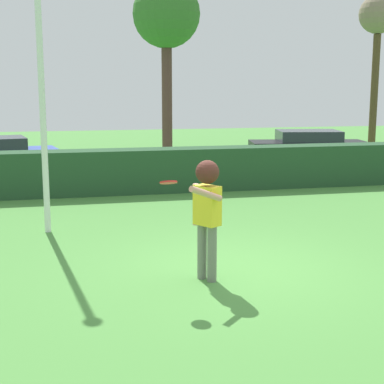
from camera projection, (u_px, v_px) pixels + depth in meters
The scene contains 8 objects.
ground_plane at pixel (232, 270), 9.11m from camera, with size 60.00×60.00×0.00m, color #4D8D3E.
person at pixel (207, 204), 8.43m from camera, with size 0.59×0.79×1.79m.
frisbee at pixel (168, 182), 7.90m from camera, with size 0.24×0.24×0.09m.
lamppost at pixel (40, 61), 10.91m from camera, with size 0.24×0.24×5.98m.
hedge_row at pixel (157, 170), 15.79m from camera, with size 24.20×0.90×1.17m, color #24492A.
parked_car_black at pixel (308, 146), 21.26m from camera, with size 4.44×2.46×1.25m.
maple_tree at pixel (378, 22), 24.44m from camera, with size 1.63×1.63×6.64m.
oak_tree at pixel (166, 17), 24.11m from camera, with size 2.82×2.82×7.21m.
Camera 1 is at (-2.54, -8.39, 2.84)m, focal length 54.37 mm.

